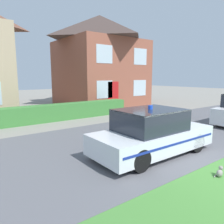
{
  "coord_description": "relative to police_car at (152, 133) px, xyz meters",
  "views": [
    {
      "loc": [
        -5.74,
        -2.07,
        2.5
      ],
      "look_at": [
        -0.41,
        4.99,
        1.05
      ],
      "focal_mm": 35.0,
      "sensor_mm": 36.0,
      "label": 1
    }
  ],
  "objects": [
    {
      "name": "house_right",
      "position": [
        5.94,
        11.77,
        3.21
      ],
      "size": [
        6.81,
        6.8,
        7.68
      ],
      "color": "#93513D",
      "rests_on": "ground"
    },
    {
      "name": "police_car",
      "position": [
        0.0,
        0.0,
        0.0
      ],
      "size": [
        4.16,
        1.77,
        1.6
      ],
      "rotation": [
        0.0,
        0.0,
        -0.01
      ],
      "color": "black",
      "rests_on": "road_strip"
    },
    {
      "name": "garden_hedge",
      "position": [
        0.05,
        7.11,
        -0.24
      ],
      "size": [
        8.84,
        0.85,
        0.92
      ],
      "primitive_type": "cube",
      "color": "#3D7F38",
      "rests_on": "ground"
    },
    {
      "name": "cat",
      "position": [
        0.18,
        -2.15,
        -0.6
      ],
      "size": [
        0.32,
        0.19,
        0.27
      ],
      "rotation": [
        0.0,
        0.0,
        0.21
      ],
      "color": "gray",
      "rests_on": "ground"
    },
    {
      "name": "road_strip",
      "position": [
        0.63,
        1.62,
        -0.7
      ],
      "size": [
        28.0,
        6.43,
        0.01
      ],
      "primitive_type": "cube",
      "color": "#5B5B60",
      "rests_on": "ground"
    }
  ]
}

